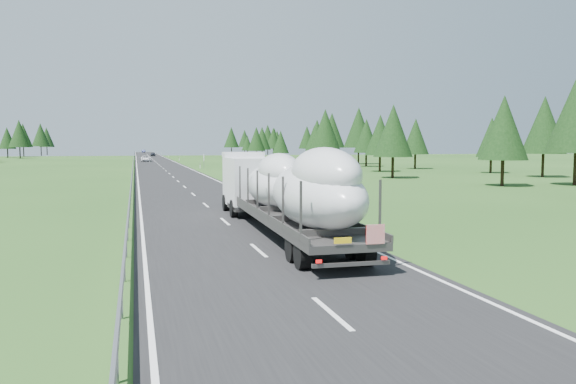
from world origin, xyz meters
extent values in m
plane|color=#214416|center=(0.00, 0.00, 0.00)|extent=(400.00, 400.00, 0.00)
cube|color=black|center=(0.00, 100.00, 0.01)|extent=(10.00, 400.00, 0.02)
cube|color=slate|center=(-5.30, 100.00, 0.60)|extent=(0.08, 400.00, 0.32)
cylinder|color=slate|center=(-5.30, 0.00, 0.30)|extent=(0.10, 0.10, 0.60)
cube|color=silver|center=(6.50, 30.00, 0.50)|extent=(0.12, 0.07, 1.00)
cube|color=black|center=(6.50, 30.00, 0.82)|extent=(0.13, 0.08, 0.12)
cube|color=silver|center=(6.50, 80.00, 0.50)|extent=(0.12, 0.07, 1.00)
cube|color=black|center=(6.50, 80.00, 0.82)|extent=(0.13, 0.08, 0.12)
cube|color=silver|center=(6.50, 130.00, 0.50)|extent=(0.12, 0.07, 1.00)
cube|color=black|center=(6.50, 130.00, 0.82)|extent=(0.13, 0.08, 0.12)
cube|color=silver|center=(6.50, 180.00, 0.50)|extent=(0.12, 0.07, 1.00)
cube|color=black|center=(6.50, 180.00, 0.82)|extent=(0.13, 0.08, 0.12)
cube|color=silver|center=(6.50, 230.00, 0.50)|extent=(0.12, 0.07, 1.00)
cube|color=black|center=(6.50, 230.00, 0.82)|extent=(0.13, 0.08, 0.12)
cube|color=silver|center=(6.50, 280.00, 0.50)|extent=(0.12, 0.07, 1.00)
cube|color=black|center=(6.50, 280.00, 0.82)|extent=(0.13, 0.08, 0.12)
cube|color=silver|center=(6.50, 330.00, 0.50)|extent=(0.12, 0.07, 1.00)
cube|color=black|center=(6.50, 330.00, 0.82)|extent=(0.13, 0.08, 0.12)
cylinder|color=slate|center=(7.20, 80.00, 1.00)|extent=(0.08, 0.08, 2.00)
cube|color=silver|center=(7.20, 80.00, 2.00)|extent=(0.05, 0.90, 1.20)
cylinder|color=black|center=(40.86, 27.55, 2.07)|extent=(0.36, 0.36, 4.13)
cylinder|color=black|center=(48.10, 41.26, 1.85)|extent=(0.36, 0.36, 3.70)
cone|color=black|center=(48.10, 41.26, 7.00)|extent=(5.76, 5.76, 7.72)
cylinder|color=black|center=(47.93, 52.48, 1.45)|extent=(0.36, 0.36, 2.90)
cone|color=black|center=(47.93, 52.48, 5.48)|extent=(4.51, 4.51, 6.04)
cylinder|color=black|center=(43.76, 68.84, 1.54)|extent=(0.36, 0.36, 3.08)
cone|color=black|center=(43.76, 68.84, 5.82)|extent=(4.80, 4.80, 6.42)
cylinder|color=black|center=(39.35, 80.74, 1.61)|extent=(0.36, 0.36, 3.21)
cone|color=black|center=(39.35, 80.74, 6.07)|extent=(5.00, 5.00, 6.70)
cylinder|color=black|center=(43.14, 93.96, 2.14)|extent=(0.36, 0.36, 4.29)
cone|color=black|center=(43.14, 93.96, 8.10)|extent=(6.67, 6.67, 8.93)
cylinder|color=black|center=(42.64, 110.14, 2.08)|extent=(0.36, 0.36, 4.16)
cone|color=black|center=(42.64, 110.14, 7.86)|extent=(6.48, 6.48, 8.67)
cylinder|color=black|center=(42.91, 125.15, 1.65)|extent=(0.36, 0.36, 3.30)
cone|color=black|center=(42.91, 125.15, 6.22)|extent=(5.13, 5.13, 6.86)
cylinder|color=black|center=(48.12, 137.87, 1.48)|extent=(0.36, 0.36, 2.97)
cone|color=black|center=(48.12, 137.87, 5.61)|extent=(4.62, 4.62, 6.18)
cylinder|color=black|center=(48.41, 149.87, 1.75)|extent=(0.36, 0.36, 3.49)
cone|color=black|center=(48.41, 149.87, 6.59)|extent=(5.43, 5.43, 7.27)
cylinder|color=black|center=(41.56, 167.18, 1.73)|extent=(0.36, 0.36, 3.46)
cone|color=black|center=(41.56, 167.18, 6.53)|extent=(5.38, 5.38, 7.20)
cylinder|color=black|center=(45.45, 177.38, 1.60)|extent=(0.36, 0.36, 3.20)
cone|color=black|center=(45.45, 177.38, 6.04)|extent=(4.98, 4.98, 6.66)
cylinder|color=black|center=(48.44, 193.77, 1.84)|extent=(0.36, 0.36, 3.68)
cone|color=black|center=(48.44, 193.77, 6.95)|extent=(5.72, 5.72, 7.67)
cylinder|color=black|center=(48.91, 207.20, 2.14)|extent=(0.36, 0.36, 4.29)
cone|color=black|center=(48.91, 207.20, 8.09)|extent=(6.67, 6.67, 8.93)
cylinder|color=black|center=(41.93, 222.09, 1.84)|extent=(0.36, 0.36, 3.68)
cone|color=black|center=(41.93, 222.09, 6.95)|extent=(5.72, 5.72, 7.67)
cylinder|color=black|center=(32.60, 28.65, 1.63)|extent=(0.36, 0.36, 3.26)
cone|color=black|center=(32.60, 28.65, 6.16)|extent=(5.07, 5.07, 6.79)
cylinder|color=black|center=(27.62, 44.59, 1.64)|extent=(0.36, 0.36, 3.27)
cone|color=black|center=(27.62, 44.59, 6.18)|extent=(5.09, 5.09, 6.82)
cylinder|color=black|center=(33.29, 60.99, 1.57)|extent=(0.36, 0.36, 3.13)
cone|color=black|center=(33.29, 60.99, 5.92)|extent=(4.87, 4.87, 6.53)
cylinder|color=black|center=(28.66, 74.68, 1.84)|extent=(0.36, 0.36, 3.69)
cone|color=black|center=(28.66, 74.68, 6.97)|extent=(5.74, 5.74, 7.68)
cylinder|color=black|center=(32.47, 91.03, 1.64)|extent=(0.36, 0.36, 3.28)
cone|color=black|center=(32.47, 91.03, 6.20)|extent=(5.10, 5.10, 6.83)
cylinder|color=black|center=(29.23, 109.38, 1.31)|extent=(0.36, 0.36, 2.62)
cone|color=black|center=(29.23, 109.38, 4.95)|extent=(4.08, 4.08, 5.46)
cylinder|color=black|center=(26.44, 124.39, 1.54)|extent=(0.36, 0.36, 3.08)
cone|color=black|center=(26.44, 124.39, 5.81)|extent=(4.78, 4.78, 6.41)
cylinder|color=black|center=(31.43, 139.77, 1.63)|extent=(0.36, 0.36, 3.27)
cone|color=black|center=(31.43, 139.77, 6.17)|extent=(5.08, 5.08, 6.80)
cylinder|color=black|center=(32.70, 153.97, 1.57)|extent=(0.36, 0.36, 3.14)
cone|color=black|center=(32.70, 153.97, 5.94)|extent=(4.89, 4.89, 6.55)
cylinder|color=black|center=(33.15, 171.33, 1.29)|extent=(0.36, 0.36, 2.57)
cone|color=black|center=(33.15, 171.33, 4.85)|extent=(4.00, 4.00, 5.35)
cylinder|color=black|center=(30.50, 188.99, 1.86)|extent=(0.36, 0.36, 3.72)
cone|color=black|center=(30.50, 188.99, 7.03)|extent=(5.79, 5.79, 7.75)
cylinder|color=black|center=(-39.28, 167.18, 2.04)|extent=(0.36, 0.36, 4.07)
cone|color=black|center=(-39.28, 167.18, 7.69)|extent=(6.34, 6.34, 8.49)
cylinder|color=black|center=(-44.80, 177.38, 1.69)|extent=(0.36, 0.36, 3.38)
cone|color=black|center=(-44.80, 177.38, 6.39)|extent=(5.26, 5.26, 7.05)
cylinder|color=black|center=(-42.89, 193.77, 2.00)|extent=(0.36, 0.36, 4.00)
cone|color=black|center=(-42.89, 193.77, 7.56)|extent=(6.22, 6.22, 8.34)
cylinder|color=black|center=(-39.15, 207.20, 2.10)|extent=(0.36, 0.36, 4.20)
cone|color=black|center=(-39.15, 207.20, 7.93)|extent=(6.53, 6.53, 8.75)
cylinder|color=black|center=(-39.17, 222.09, 1.91)|extent=(0.36, 0.36, 3.82)
cone|color=black|center=(-39.17, 222.09, 7.21)|extent=(5.94, 5.94, 7.96)
cube|color=silver|center=(2.09, 12.25, 2.06)|extent=(2.82, 5.47, 3.03)
cube|color=black|center=(2.09, 15.01, 2.60)|extent=(2.49, 0.14, 1.52)
cube|color=silver|center=(2.09, 14.63, 3.73)|extent=(2.73, 1.36, 0.32)
cube|color=#504D4B|center=(2.09, 11.17, 0.60)|extent=(2.78, 3.30, 0.27)
cylinder|color=black|center=(0.84, 14.20, 0.54)|extent=(0.40, 1.09, 1.08)
cylinder|color=black|center=(3.33, 14.20, 0.54)|extent=(0.40, 1.09, 1.08)
cylinder|color=black|center=(0.84, 10.74, 0.54)|extent=(0.40, 1.09, 1.08)
cylinder|color=black|center=(3.33, 10.74, 0.54)|extent=(0.40, 1.09, 1.08)
cube|color=#504D4B|center=(2.09, 1.97, 1.00)|extent=(3.25, 15.21, 0.28)
cube|color=#504D4B|center=(0.65, 1.97, 1.27)|extent=(0.40, 15.15, 0.26)
cube|color=#504D4B|center=(3.52, 1.97, 1.27)|extent=(0.40, 15.15, 0.26)
cube|color=#504D4B|center=(0.65, -4.52, 2.16)|extent=(0.08, 0.08, 2.06)
cube|color=#504D4B|center=(3.52, -4.52, 2.16)|extent=(0.08, 0.08, 2.06)
cube|color=#504D4B|center=(0.65, -1.93, 2.16)|extent=(0.08, 0.08, 2.06)
cube|color=#504D4B|center=(3.52, -1.93, 2.16)|extent=(0.08, 0.08, 2.06)
cube|color=#504D4B|center=(0.65, 0.67, 2.16)|extent=(0.08, 0.08, 2.06)
cube|color=#504D4B|center=(3.52, 0.67, 2.16)|extent=(0.08, 0.08, 2.06)
cube|color=#504D4B|center=(0.65, 3.27, 2.16)|extent=(0.08, 0.08, 2.06)
cube|color=#504D4B|center=(3.52, 3.27, 2.16)|extent=(0.08, 0.08, 2.06)
cube|color=#504D4B|center=(0.65, 5.87, 2.16)|extent=(0.08, 0.08, 2.06)
cube|color=#504D4B|center=(3.52, 5.87, 2.16)|extent=(0.08, 0.08, 2.06)
cube|color=#504D4B|center=(0.65, 8.46, 2.16)|extent=(0.08, 0.08, 2.06)
cube|color=#504D4B|center=(3.52, 8.46, 2.16)|extent=(0.08, 0.08, 2.06)
cylinder|color=black|center=(0.89, -3.87, 0.54)|extent=(0.46, 1.09, 1.08)
cylinder|color=black|center=(3.28, -3.87, 0.54)|extent=(0.46, 1.09, 1.08)
cylinder|color=black|center=(0.89, -2.57, 0.54)|extent=(0.46, 1.09, 1.08)
cylinder|color=black|center=(3.28, -2.57, 0.54)|extent=(0.46, 1.09, 1.08)
cube|color=#504D4B|center=(2.09, -5.55, 0.49)|extent=(2.71, 0.19, 0.13)
cube|color=red|center=(2.90, -5.63, 1.46)|extent=(0.65, 0.06, 0.65)
cube|color=yellow|center=(1.76, -5.63, 1.30)|extent=(0.60, 0.06, 0.19)
cube|color=red|center=(0.95, -5.63, 0.65)|extent=(0.20, 0.07, 0.11)
cube|color=red|center=(3.22, -5.63, 0.65)|extent=(0.20, 0.07, 0.11)
ellipsoid|color=silver|center=(2.09, -1.49, 2.41)|extent=(3.07, 8.43, 2.55)
ellipsoid|color=silver|center=(2.09, -2.54, 3.30)|extent=(2.31, 5.35, 2.04)
ellipsoid|color=silver|center=(2.09, 5.87, 2.27)|extent=(2.81, 7.23, 2.27)
ellipsoid|color=silver|center=(2.09, 4.97, 3.07)|extent=(2.11, 4.59, 1.82)
imported|color=white|center=(-2.22, 123.65, 0.75)|extent=(2.52, 5.44, 1.51)
imported|color=black|center=(1.43, 187.95, 0.73)|extent=(1.75, 4.31, 1.47)
imported|color=navy|center=(-0.59, 277.09, 0.76)|extent=(1.98, 4.73, 1.52)
camera|label=1|loc=(-4.87, -22.54, 4.43)|focal=35.00mm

